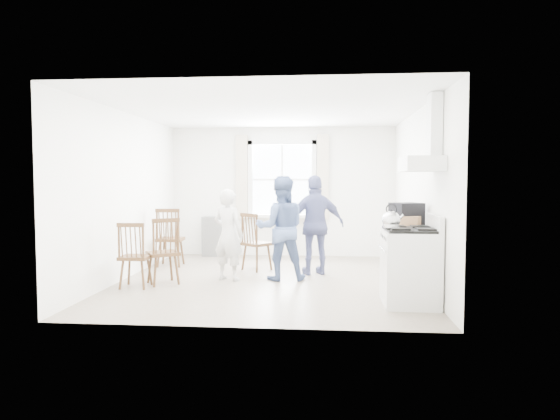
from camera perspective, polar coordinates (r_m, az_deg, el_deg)
The scene contains 17 objects.
room_shell at distance 7.63m, azimuth -1.29°, elevation 1.62°, with size 4.62×5.12×2.64m.
window_assembly at distance 10.07m, azimuth 0.23°, elevation 3.00°, with size 1.88×0.24×1.70m.
range_hood at distance 6.36m, azimuth 16.29°, elevation 6.50°, with size 0.45×0.76×0.94m.
shelf_unit at distance 10.23m, azimuth -7.67°, elevation -2.98°, with size 0.40×0.30×0.80m, color slate.
gas_stove at distance 6.42m, azimuth 14.65°, elevation -6.20°, with size 0.68×0.76×1.12m.
kettle at distance 6.24m, azimuth 12.59°, elevation -1.17°, with size 0.22×0.22×0.31m.
low_cabinet at distance 7.11m, azimuth 14.26°, elevation -5.51°, with size 0.50×0.55×0.90m, color white.
stereo_stack at distance 7.04m, azimuth 14.25°, elevation -0.55°, with size 0.48×0.46×0.33m.
cardboard_box at distance 6.87m, azimuth 14.62°, elevation -1.38°, with size 0.25×0.18×0.16m, color #9B714B.
windsor_chair_a at distance 9.05m, azimuth -12.59°, elevation -2.35°, with size 0.47×0.46×1.05m.
windsor_chair_b at distance 7.37m, azimuth -16.49°, elevation -4.19°, with size 0.41×0.40×0.95m.
windsor_chair_c at distance 7.51m, azimuth -13.03°, elevation -3.79°, with size 0.58×0.57×1.00m.
person_left at distance 7.70m, azimuth -5.93°, elevation -2.83°, with size 0.51×0.51×1.41m, color silver.
person_mid at distance 7.69m, azimuth 0.11°, elevation -2.09°, with size 0.78×0.78×1.60m, color #4F6393.
person_right at distance 8.15m, azimuth 4.11°, elevation -1.71°, with size 0.95×0.95×1.62m, color navy.
potted_plant at distance 9.96m, azimuth 3.46°, elevation 0.47°, with size 0.19×0.19×0.35m, color #377D3C.
windsor_chair_d at distance 8.48m, azimuth -3.20°, elevation -2.91°, with size 0.58×0.58×0.99m.
Camera 1 is at (0.84, -7.58, 1.56)m, focal length 32.00 mm.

